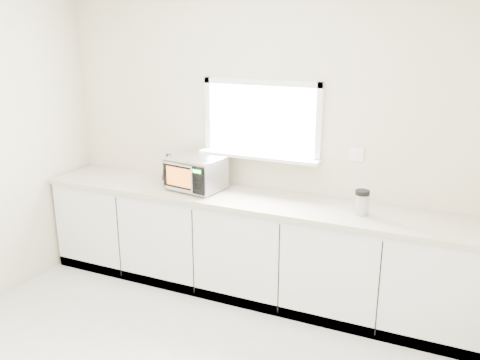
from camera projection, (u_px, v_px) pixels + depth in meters
The scene contains 7 objects.
back_wall at pixel (262, 140), 4.55m from camera, with size 4.00×0.17×2.70m.
cabinets at pixel (248, 247), 4.55m from camera, with size 3.92×0.60×0.88m, color silver.
countertop at pixel (248, 199), 4.41m from camera, with size 3.92×0.64×0.04m, color beige.
microwave at pixel (196, 173), 4.56m from camera, with size 0.52×0.45×0.30m.
knife_block at pixel (171, 170), 4.78m from camera, with size 0.10×0.20×0.29m.
cutting_board at pixel (204, 168), 4.81m from camera, with size 0.27×0.27×0.02m, color #B07244.
coffee_grinder at pixel (362, 202), 3.97m from camera, with size 0.15×0.15×0.20m.
Camera 1 is at (1.66, -2.15, 2.33)m, focal length 38.00 mm.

